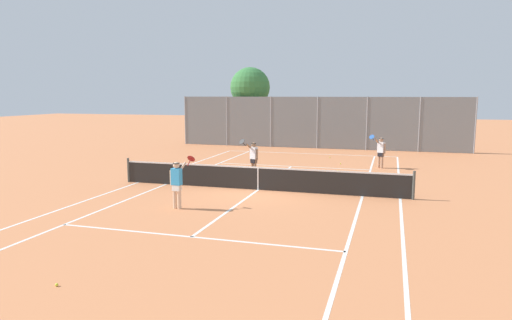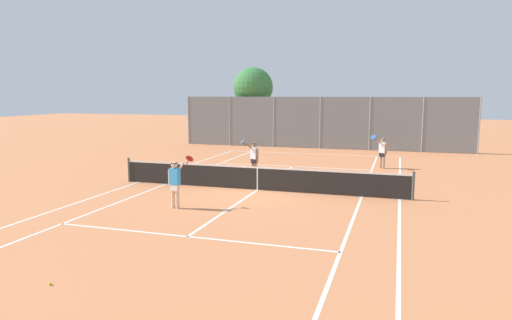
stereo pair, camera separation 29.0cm
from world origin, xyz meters
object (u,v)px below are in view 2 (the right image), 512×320
at_px(player_far_left, 254,157).
at_px(tennis_net, 257,178).
at_px(loose_tennis_ball_4, 339,171).
at_px(loose_tennis_ball_3, 332,157).
at_px(loose_tennis_ball_5, 265,167).
at_px(tree_behind_left, 254,88).
at_px(player_far_right, 382,151).
at_px(loose_tennis_ball_0, 211,185).
at_px(loose_tennis_ball_1, 342,164).
at_px(player_near_side, 175,181).
at_px(loose_tennis_ball_2, 50,284).

bearing_deg(player_far_left, tennis_net, -69.80).
relative_size(player_far_left, loose_tennis_ball_4, 26.88).
relative_size(loose_tennis_ball_3, loose_tennis_ball_4, 1.00).
xyz_separation_m(loose_tennis_ball_5, tree_behind_left, (-4.19, 11.21, 4.26)).
distance_m(player_far_right, loose_tennis_ball_0, 9.68).
bearing_deg(loose_tennis_ball_0, loose_tennis_ball_1, 59.38).
height_order(player_far_left, loose_tennis_ball_5, player_far_left).
xyz_separation_m(player_far_left, player_far_right, (5.69, 4.16, 0.00)).
height_order(player_far_right, tree_behind_left, tree_behind_left).
height_order(player_near_side, tree_behind_left, tree_behind_left).
bearing_deg(loose_tennis_ball_2, loose_tennis_ball_3, 82.18).
distance_m(loose_tennis_ball_0, loose_tennis_ball_1, 8.94).
relative_size(tennis_net, player_far_right, 6.76).
distance_m(loose_tennis_ball_0, loose_tennis_ball_5, 5.29).
bearing_deg(loose_tennis_ball_5, player_near_side, -92.95).
relative_size(loose_tennis_ball_0, loose_tennis_ball_1, 1.00).
relative_size(loose_tennis_ball_1, loose_tennis_ball_3, 1.00).
height_order(loose_tennis_ball_3, loose_tennis_ball_4, same).
height_order(tennis_net, player_near_side, player_near_side).
height_order(player_far_right, loose_tennis_ball_5, player_far_right).
height_order(player_near_side, loose_tennis_ball_3, player_near_side).
distance_m(player_far_left, tree_behind_left, 14.74).
xyz_separation_m(loose_tennis_ball_0, loose_tennis_ball_5, (0.81, 5.23, 0.00)).
bearing_deg(player_near_side, loose_tennis_ball_5, 87.05).
bearing_deg(player_far_right, player_near_side, -120.40).
bearing_deg(tennis_net, tree_behind_left, 108.22).
height_order(tennis_net, tree_behind_left, tree_behind_left).
bearing_deg(tree_behind_left, loose_tennis_ball_5, -69.53).
distance_m(loose_tennis_ball_1, loose_tennis_ball_2, 18.43).
relative_size(loose_tennis_ball_2, loose_tennis_ball_5, 1.00).
bearing_deg(player_far_left, player_far_right, 36.19).
bearing_deg(loose_tennis_ball_0, player_far_left, 70.08).
bearing_deg(loose_tennis_ball_0, tree_behind_left, 101.61).
relative_size(loose_tennis_ball_2, loose_tennis_ball_3, 1.00).
bearing_deg(player_near_side, player_far_right, 59.60).
xyz_separation_m(loose_tennis_ball_3, tree_behind_left, (-7.03, 6.36, 4.26)).
relative_size(player_far_left, player_far_right, 1.00).
bearing_deg(tree_behind_left, loose_tennis_ball_1, -47.80).
relative_size(loose_tennis_ball_5, tree_behind_left, 0.01).
height_order(player_near_side, loose_tennis_ball_1, player_near_side).
bearing_deg(loose_tennis_ball_4, loose_tennis_ball_3, 102.14).
bearing_deg(player_far_left, loose_tennis_ball_5, 94.56).
bearing_deg(loose_tennis_ball_3, loose_tennis_ball_1, -69.36).
bearing_deg(loose_tennis_ball_0, loose_tennis_ball_4, 48.55).
distance_m(loose_tennis_ball_0, loose_tennis_ball_2, 10.39).
bearing_deg(loose_tennis_ball_2, tennis_net, 82.92).
bearing_deg(player_far_left, loose_tennis_ball_3, 70.05).
bearing_deg(loose_tennis_ball_0, player_near_side, -85.01).
bearing_deg(loose_tennis_ball_1, tennis_net, -107.16).
distance_m(player_far_left, loose_tennis_ball_3, 7.82).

